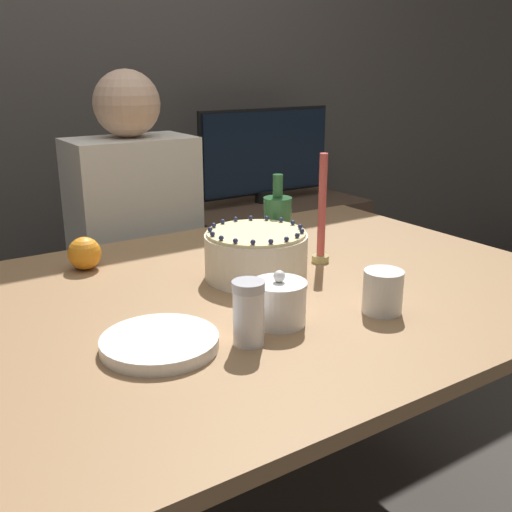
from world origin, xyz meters
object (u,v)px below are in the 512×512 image
at_px(sugar_bowl, 279,302).
at_px(bottle, 277,225).
at_px(candle, 322,219).
at_px(tv_monitor, 266,154).
at_px(sugar_shaker, 249,313).
at_px(person_man_blue_shirt, 138,281).
at_px(cake, 256,254).

bearing_deg(sugar_bowl, bottle, 55.04).
relative_size(candle, tv_monitor, 0.43).
relative_size(sugar_shaker, candle, 0.43).
xyz_separation_m(candle, person_man_blue_shirt, (-0.25, 0.68, -0.33)).
bearing_deg(tv_monitor, person_man_blue_shirt, -155.20).
bearing_deg(cake, person_man_blue_shirt, 93.19).
height_order(cake, person_man_blue_shirt, person_man_blue_shirt).
bearing_deg(sugar_shaker, bottle, 49.08).
xyz_separation_m(candle, bottle, (-0.06, 0.11, -0.03)).
height_order(bottle, person_man_blue_shirt, person_man_blue_shirt).
height_order(cake, tv_monitor, tv_monitor).
height_order(candle, person_man_blue_shirt, person_man_blue_shirt).
xyz_separation_m(person_man_blue_shirt, tv_monitor, (0.78, 0.36, 0.33)).
relative_size(cake, sugar_shaker, 2.02).
bearing_deg(candle, person_man_blue_shirt, 109.96).
xyz_separation_m(cake, bottle, (0.15, 0.12, 0.03)).
bearing_deg(sugar_bowl, person_man_blue_shirt, 85.33).
bearing_deg(tv_monitor, sugar_bowl, -123.36).
distance_m(cake, sugar_shaker, 0.37).
bearing_deg(sugar_shaker, cake, 54.39).
xyz_separation_m(candle, tv_monitor, (0.53, 1.03, 0.00)).
bearing_deg(tv_monitor, cake, -125.41).
height_order(sugar_shaker, candle, candle).
distance_m(sugar_shaker, candle, 0.52).
xyz_separation_m(cake, candle, (0.21, 0.00, 0.06)).
distance_m(sugar_shaker, person_man_blue_shirt, 1.03).
distance_m(sugar_bowl, bottle, 0.46).
distance_m(cake, candle, 0.22).
xyz_separation_m(cake, person_man_blue_shirt, (-0.04, 0.68, -0.27)).
relative_size(sugar_shaker, bottle, 0.56).
bearing_deg(bottle, cake, -141.34).
distance_m(person_man_blue_shirt, tv_monitor, 0.92).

